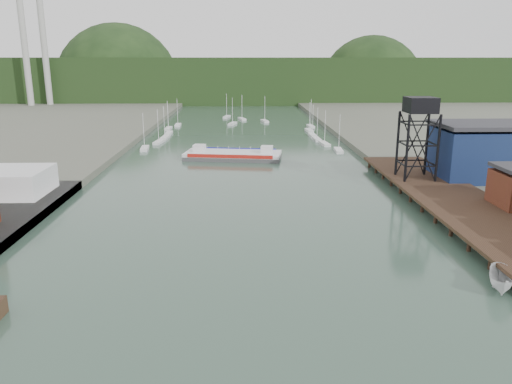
{
  "coord_description": "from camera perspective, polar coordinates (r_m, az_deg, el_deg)",
  "views": [
    {
      "loc": [
        0.19,
        -38.45,
        25.26
      ],
      "look_at": [
        2.59,
        41.01,
        4.0
      ],
      "focal_mm": 35.0,
      "sensor_mm": 36.0,
      "label": 1
    }
  ],
  "objects": [
    {
      "name": "smokestacks",
      "position": [
        291.06,
        -23.95,
        14.67
      ],
      "size": [
        11.2,
        8.2,
        60.0
      ],
      "color": "#A6A6A1",
      "rests_on": "ground"
    },
    {
      "name": "marina_sailboats",
      "position": [
        178.66,
        -1.76,
        6.95
      ],
      "size": [
        57.71,
        92.65,
        0.9
      ],
      "color": "silver",
      "rests_on": "ground"
    },
    {
      "name": "lift_tower",
      "position": [
        102.99,
        18.26,
        8.88
      ],
      "size": [
        6.5,
        6.5,
        16.0
      ],
      "color": "black",
      "rests_on": "east_pier"
    },
    {
      "name": "east_pier",
      "position": [
        94.15,
        21.35,
        -0.45
      ],
      "size": [
        14.0,
        70.0,
        2.45
      ],
      "color": "black",
      "rests_on": "ground"
    },
    {
      "name": "chain_ferry",
      "position": [
        130.53,
        -2.65,
        4.25
      ],
      "size": [
        25.93,
        13.48,
        3.56
      ],
      "rotation": [
        0.0,
        0.0,
        -0.15
      ],
      "color": "#454547",
      "rests_on": "ground"
    },
    {
      "name": "distant_hills",
      "position": [
        340.16,
        -2.49,
        12.45
      ],
      "size": [
        500.0,
        120.0,
        80.0
      ],
      "color": "black",
      "rests_on": "ground"
    },
    {
      "name": "ground",
      "position": [
        46.01,
        -1.77,
        -18.34
      ],
      "size": [
        600.0,
        600.0,
        0.0
      ],
      "primitive_type": "plane",
      "color": "#2D473B",
      "rests_on": "ground"
    },
    {
      "name": "motorboat",
      "position": [
        63.01,
        26.23,
        -9.06
      ],
      "size": [
        4.75,
        6.94,
        2.51
      ],
      "primitive_type": "imported",
      "rotation": [
        0.0,
        0.0,
        -0.39
      ],
      "color": "silver",
      "rests_on": "ground"
    },
    {
      "name": "blue_shed",
      "position": [
        111.83,
        24.82,
        4.22
      ],
      "size": [
        20.5,
        14.5,
        11.3
      ],
      "color": "#0D1D3B",
      "rests_on": "east_land"
    }
  ]
}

